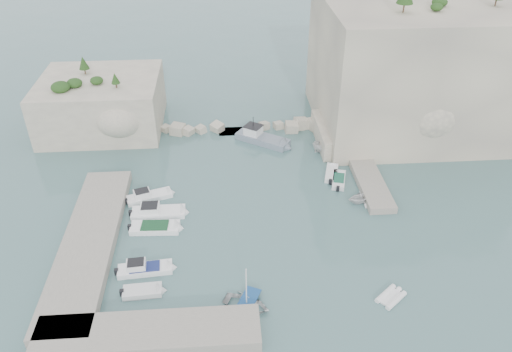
{
  "coord_description": "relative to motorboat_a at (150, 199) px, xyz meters",
  "views": [
    {
      "loc": [
        -3.27,
        -39.36,
        33.18
      ],
      "look_at": [
        0.0,
        6.0,
        3.0
      ],
      "focal_mm": 35.0,
      "sensor_mm": 36.0,
      "label": 1
    }
  ],
  "objects": [
    {
      "name": "ledge_east",
      "position": [
        25.47,
        3.23,
        0.4
      ],
      "size": [
        3.0,
        16.0,
        0.8
      ],
      "primitive_type": "cube",
      "color": "#9E9689",
      "rests_on": "ground"
    },
    {
      "name": "quay_south",
      "position": [
        1.97,
        -19.27,
        0.55
      ],
      "size": [
        18.0,
        4.0,
        1.1
      ],
      "primitive_type": "cube",
      "color": "#9E9689",
      "rests_on": "ground"
    },
    {
      "name": "quay_west",
      "position": [
        -5.03,
        -7.77,
        0.55
      ],
      "size": [
        5.0,
        24.0,
        1.1
      ],
      "primitive_type": "cube",
      "color": "#9E9689",
      "rests_on": "ground"
    },
    {
      "name": "tender_east_d",
      "position": [
        22.26,
        8.38,
        0.0
      ],
      "size": [
        4.93,
        2.73,
        1.8
      ],
      "primitive_type": "imported",
      "rotation": [
        0.0,
        0.0,
        1.35
      ],
      "color": "silver",
      "rests_on": "ground"
    },
    {
      "name": "motorboat_b",
      "position": [
        1.28,
        -2.99,
        0.0
      ],
      "size": [
        6.26,
        2.06,
        1.4
      ],
      "primitive_type": null,
      "rotation": [
        0.0,
        0.0,
        0.0
      ],
      "color": "white",
      "rests_on": "ground"
    },
    {
      "name": "tender_east_b",
      "position": [
        21.96,
        1.77,
        0.0
      ],
      "size": [
        2.45,
        4.34,
        0.7
      ],
      "primitive_type": null,
      "rotation": [
        0.0,
        0.0,
        1.3
      ],
      "color": "silver",
      "rests_on": "ground"
    },
    {
      "name": "work_boat",
      "position": [
        13.78,
        11.9,
        0.0
      ],
      "size": [
        7.99,
        6.47,
        2.2
      ],
      "primitive_type": null,
      "rotation": [
        0.0,
        0.0,
        -0.59
      ],
      "color": "slate",
      "rests_on": "ground"
    },
    {
      "name": "tender_east_c",
      "position": [
        21.4,
        3.3,
        0.0
      ],
      "size": [
        2.45,
        4.44,
        0.7
      ],
      "primitive_type": null,
      "rotation": [
        0.0,
        0.0,
        1.3
      ],
      "color": "white",
      "rests_on": "ground"
    },
    {
      "name": "cliff_terrace",
      "position": [
        24.97,
        11.23,
        1.25
      ],
      "size": [
        8.0,
        10.0,
        2.5
      ],
      "primitive_type": "cube",
      "color": "beige",
      "rests_on": "ground"
    },
    {
      "name": "motorboat_a",
      "position": [
        0.0,
        0.0,
        0.0
      ],
      "size": [
        5.75,
        3.29,
        1.4
      ],
      "primitive_type": null,
      "rotation": [
        0.0,
        0.0,
        0.32
      ],
      "color": "white",
      "rests_on": "ground"
    },
    {
      "name": "outcrop_west",
      "position": [
        -8.03,
        18.23,
        3.5
      ],
      "size": [
        16.0,
        14.0,
        7.0
      ],
      "primitive_type": "cube",
      "color": "beige",
      "rests_on": "ground"
    },
    {
      "name": "motorboat_c",
      "position": [
        1.16,
        -5.54,
        0.0
      ],
      "size": [
        5.61,
        2.28,
        0.7
      ],
      "primitive_type": null,
      "rotation": [
        0.0,
        0.0,
        -0.05
      ],
      "color": "white",
      "rests_on": "ground"
    },
    {
      "name": "breakwater",
      "position": [
        10.97,
        15.23,
        0.7
      ],
      "size": [
        28.0,
        3.0,
        1.4
      ],
      "primitive_type": "cube",
      "color": "beige",
      "rests_on": "ground"
    },
    {
      "name": "inflatable_dinghy",
      "position": [
        22.68,
        -16.54,
        0.0
      ],
      "size": [
        3.12,
        2.93,
        0.44
      ],
      "primitive_type": null,
      "rotation": [
        0.0,
        0.0,
        0.69
      ],
      "color": "white",
      "rests_on": "ground"
    },
    {
      "name": "ground",
      "position": [
        11.97,
        -6.77,
        0.0
      ],
      "size": [
        400.0,
        400.0,
        0.0
      ],
      "primitive_type": "plane",
      "color": "#496E6E",
      "rests_on": "ground"
    },
    {
      "name": "rowboat",
      "position": [
        10.01,
        -16.61,
        0.0
      ],
      "size": [
        4.98,
        4.42,
        0.85
      ],
      "primitive_type": "imported",
      "rotation": [
        0.0,
        0.0,
        1.13
      ],
      "color": "silver",
      "rests_on": "ground"
    },
    {
      "name": "motorboat_e",
      "position": [
        0.9,
        -14.37,
        0.0
      ],
      "size": [
        3.83,
        1.75,
        0.7
      ],
      "primitive_type": null,
      "rotation": [
        0.0,
        0.0,
        0.06
      ],
      "color": "silver",
      "rests_on": "ground"
    },
    {
      "name": "motorboat_d",
      "position": [
        0.83,
        -11.61,
        0.0
      ],
      "size": [
        5.61,
        2.07,
        1.4
      ],
      "primitive_type": null,
      "rotation": [
        0.0,
        0.0,
        0.08
      ],
      "color": "white",
      "rests_on": "ground"
    },
    {
      "name": "cliff_east",
      "position": [
        34.97,
        16.23,
        8.5
      ],
      "size": [
        26.0,
        22.0,
        17.0
      ],
      "primitive_type": "cube",
      "color": "beige",
      "rests_on": "ground"
    },
    {
      "name": "tender_east_a",
      "position": [
        23.51,
        -2.35,
        0.0
      ],
      "size": [
        3.6,
        3.3,
        1.6
      ],
      "primitive_type": "imported",
      "rotation": [
        0.0,
        0.0,
        1.82
      ],
      "color": "silver",
      "rests_on": "ground"
    },
    {
      "name": "rowboat_mast",
      "position": [
        10.01,
        -16.61,
        2.53
      ],
      "size": [
        0.1,
        0.1,
        4.2
      ],
      "primitive_type": "cylinder",
      "color": "white",
      "rests_on": "rowboat"
    }
  ]
}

